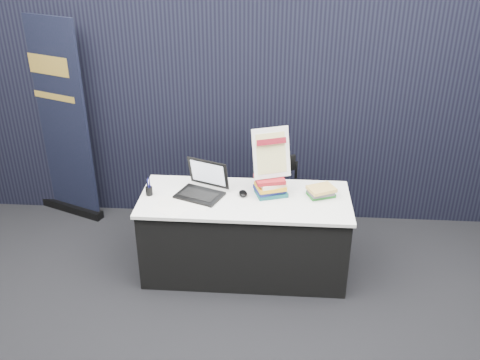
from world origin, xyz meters
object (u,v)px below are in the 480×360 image
Objects in this scene: laptop at (200,187)px; pullup_banner at (57,131)px; book_stack_tall at (270,186)px; book_stack_short at (321,192)px; info_sign at (271,153)px; stacking_chair at (275,202)px; display_table at (245,235)px.

pullup_banner reaches higher than laptop.
book_stack_tall is 1.15× the size of book_stack_short.
pullup_banner is at bearing 172.50° from laptop.
laptop is 0.60m from book_stack_tall.
book_stack_short is (1.04, 0.02, -0.02)m from laptop.
info_sign is (-0.43, 0.03, 0.33)m from book_stack_short.
book_stack_tall is at bearing -110.27° from info_sign.
stacking_chair is (0.04, 0.30, -0.63)m from info_sign.
info_sign reaches higher than laptop.
book_stack_short is at bearing 4.27° from pullup_banner.
display_table is 4.00× the size of laptop.
book_stack_tall is (0.60, 0.03, 0.02)m from laptop.
book_stack_short is 0.59m from stacking_chair.
laptop is at bearing -6.69° from pullup_banner.
display_table is 0.51m from book_stack_tall.
pullup_banner is 2.35m from stacking_chair.
book_stack_tall reaches higher than stacking_chair.
book_stack_tall is 0.33× the size of stacking_chair.
book_stack_short is 0.29× the size of stacking_chair.
display_table is 0.86× the size of pullup_banner.
book_stack_short is at bearing -24.84° from info_sign.
display_table is 0.49m from stacking_chair.
display_table is 4.11× the size of info_sign.
laptop is 0.68m from info_sign.
laptop is 1.04m from book_stack_short.
display_table is at bearing -2.84° from pullup_banner.
info_sign is at bearing 27.28° from laptop.
pullup_banner is (-2.64, 0.87, 0.13)m from book_stack_short.
stacking_chair is (0.26, 0.40, 0.12)m from display_table.
info_sign reaches higher than stacking_chair.
stacking_chair is (-0.39, 0.33, -0.30)m from book_stack_short.
display_table is at bearing -160.06° from book_stack_tall.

